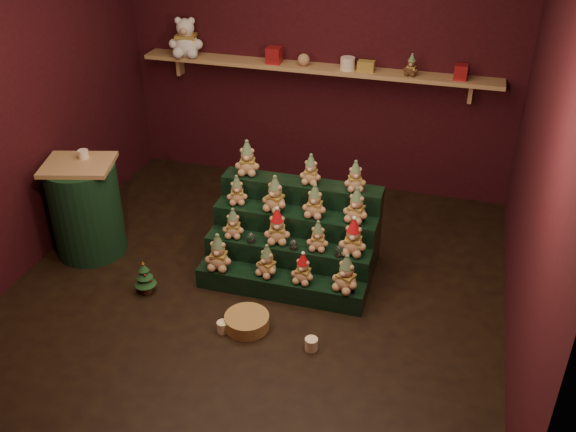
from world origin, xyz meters
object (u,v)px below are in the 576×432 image
(riser_tier_front, at_px, (280,285))
(mug_left, at_px, (223,327))
(white_bear, at_px, (186,32))
(mug_right, at_px, (311,344))
(snow_globe_a, at_px, (251,237))
(snow_globe_c, at_px, (339,251))
(side_table, at_px, (86,208))
(mini_christmas_tree, at_px, (145,277))
(snow_globe_b, at_px, (294,244))
(brown_bear, at_px, (411,65))
(wicker_basket, at_px, (247,321))

(riser_tier_front, distance_m, mug_left, 0.64)
(white_bear, bearing_deg, mug_right, -63.50)
(snow_globe_a, height_order, mug_left, snow_globe_a)
(riser_tier_front, bearing_deg, snow_globe_c, 19.72)
(snow_globe_c, xyz_separation_m, side_table, (-2.28, 0.00, 0.03))
(snow_globe_a, height_order, mini_christmas_tree, snow_globe_a)
(snow_globe_c, distance_m, side_table, 2.28)
(snow_globe_a, xyz_separation_m, snow_globe_b, (0.37, 0.00, -0.00))
(snow_globe_b, bearing_deg, mini_christmas_tree, -159.18)
(riser_tier_front, bearing_deg, brown_bear, 69.69)
(mug_left, relative_size, white_bear, 0.18)
(snow_globe_a, xyz_separation_m, mug_right, (0.71, -0.73, -0.36))
(snow_globe_b, relative_size, white_bear, 0.18)
(side_table, bearing_deg, snow_globe_a, -15.39)
(mug_left, distance_m, wicker_basket, 0.19)
(side_table, distance_m, wicker_basket, 1.86)
(mini_christmas_tree, distance_m, mug_right, 1.52)
(mug_right, bearing_deg, brown_bear, 83.06)
(mini_christmas_tree, bearing_deg, snow_globe_c, 15.99)
(riser_tier_front, distance_m, brown_bear, 2.45)
(riser_tier_front, bearing_deg, mug_right, -54.23)
(mug_right, xyz_separation_m, brown_bear, (0.30, 2.50, 1.37))
(mini_christmas_tree, relative_size, wicker_basket, 0.89)
(wicker_basket, bearing_deg, snow_globe_b, 72.51)
(snow_globe_c, bearing_deg, brown_bear, 81.37)
(snow_globe_b, relative_size, side_table, 0.10)
(riser_tier_front, height_order, white_bear, white_bear)
(mug_left, bearing_deg, snow_globe_b, 63.83)
(snow_globe_a, bearing_deg, mini_christmas_tree, -150.80)
(snow_globe_c, xyz_separation_m, wicker_basket, (-0.57, -0.63, -0.35))
(snow_globe_a, relative_size, mug_left, 1.02)
(mug_left, bearing_deg, snow_globe_a, 90.77)
(snow_globe_b, height_order, white_bear, white_bear)
(white_bear, bearing_deg, mini_christmas_tree, -89.28)
(mug_left, bearing_deg, mug_right, -0.26)
(snow_globe_a, distance_m, brown_bear, 2.28)
(side_table, height_order, mug_left, side_table)
(side_table, bearing_deg, wicker_basket, -35.49)
(snow_globe_b, xyz_separation_m, mug_right, (0.34, -0.73, -0.36))
(snow_globe_b, height_order, mug_right, snow_globe_b)
(riser_tier_front, height_order, mini_christmas_tree, mini_christmas_tree)
(snow_globe_a, distance_m, mini_christmas_tree, 0.93)
(wicker_basket, bearing_deg, brown_bear, 70.66)
(snow_globe_c, distance_m, brown_bear, 2.06)
(wicker_basket, bearing_deg, riser_tier_front, 74.80)
(snow_globe_a, relative_size, snow_globe_b, 1.04)
(snow_globe_c, height_order, wicker_basket, snow_globe_c)
(mini_christmas_tree, xyz_separation_m, wicker_basket, (0.95, -0.19, -0.10))
(mug_left, xyz_separation_m, mug_right, (0.70, -0.00, 0.00))
(snow_globe_b, distance_m, mini_christmas_tree, 1.26)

